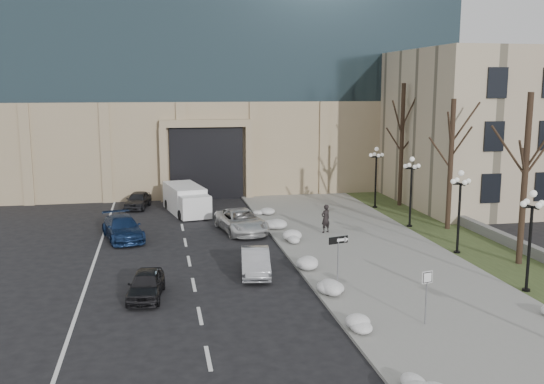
{
  "coord_description": "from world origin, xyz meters",
  "views": [
    {
      "loc": [
        -8.03,
        -17.7,
        9.31
      ],
      "look_at": [
        -1.81,
        14.72,
        3.5
      ],
      "focal_mm": 40.0,
      "sensor_mm": 36.0,
      "label": 1
    }
  ],
  "objects_px": {
    "car_e": "(138,200)",
    "box_truck": "(186,200)",
    "keep_sign": "(427,286)",
    "lamppost_b": "(460,201)",
    "lamppost_d": "(376,169)",
    "car_a": "(146,284)",
    "one_way_sign": "(342,246)",
    "lamppost_a": "(531,227)",
    "lamppost_c": "(411,182)",
    "pedestrian": "(326,219)",
    "car_c": "(123,228)",
    "car_b": "(255,262)",
    "car_d": "(241,221)"
  },
  "relations": [
    {
      "from": "pedestrian",
      "to": "keep_sign",
      "type": "xyz_separation_m",
      "value": [
        -0.27,
        -15.19,
        0.64
      ]
    },
    {
      "from": "box_truck",
      "to": "lamppost_b",
      "type": "distance_m",
      "value": 20.25
    },
    {
      "from": "car_a",
      "to": "lamppost_d",
      "type": "distance_m",
      "value": 24.06
    },
    {
      "from": "car_c",
      "to": "pedestrian",
      "type": "xyz_separation_m",
      "value": [
        12.56,
        -1.13,
        0.31
      ]
    },
    {
      "from": "box_truck",
      "to": "lamppost_a",
      "type": "relative_size",
      "value": 1.38
    },
    {
      "from": "one_way_sign",
      "to": "lamppost_b",
      "type": "xyz_separation_m",
      "value": [
        8.35,
        5.1,
        0.83
      ]
    },
    {
      "from": "car_c",
      "to": "car_d",
      "type": "distance_m",
      "value": 7.41
    },
    {
      "from": "car_a",
      "to": "lamppost_c",
      "type": "distance_m",
      "value": 20.04
    },
    {
      "from": "car_a",
      "to": "car_c",
      "type": "distance_m",
      "value": 10.99
    },
    {
      "from": "car_e",
      "to": "keep_sign",
      "type": "height_order",
      "value": "keep_sign"
    },
    {
      "from": "car_d",
      "to": "lamppost_c",
      "type": "bearing_deg",
      "value": -14.17
    },
    {
      "from": "one_way_sign",
      "to": "lamppost_d",
      "type": "xyz_separation_m",
      "value": [
        8.35,
        18.1,
        0.83
      ]
    },
    {
      "from": "car_c",
      "to": "one_way_sign",
      "type": "distance_m",
      "value": 15.88
    },
    {
      "from": "car_b",
      "to": "car_c",
      "type": "height_order",
      "value": "car_c"
    },
    {
      "from": "keep_sign",
      "to": "lamppost_b",
      "type": "relative_size",
      "value": 0.48
    },
    {
      "from": "car_b",
      "to": "box_truck",
      "type": "bearing_deg",
      "value": 106.31
    },
    {
      "from": "car_b",
      "to": "keep_sign",
      "type": "distance_m",
      "value": 9.58
    },
    {
      "from": "keep_sign",
      "to": "lamppost_b",
      "type": "xyz_separation_m",
      "value": [
        6.22,
        9.31,
        1.41
      ]
    },
    {
      "from": "one_way_sign",
      "to": "lamppost_a",
      "type": "height_order",
      "value": "lamppost_a"
    },
    {
      "from": "lamppost_a",
      "to": "lamppost_c",
      "type": "relative_size",
      "value": 1.0
    },
    {
      "from": "car_e",
      "to": "box_truck",
      "type": "relative_size",
      "value": 0.58
    },
    {
      "from": "lamppost_b",
      "to": "lamppost_d",
      "type": "relative_size",
      "value": 1.0
    },
    {
      "from": "car_e",
      "to": "one_way_sign",
      "type": "bearing_deg",
      "value": -54.31
    },
    {
      "from": "one_way_sign",
      "to": "lamppost_a",
      "type": "distance_m",
      "value": 8.51
    },
    {
      "from": "car_a",
      "to": "car_e",
      "type": "bearing_deg",
      "value": 99.23
    },
    {
      "from": "car_d",
      "to": "one_way_sign",
      "type": "height_order",
      "value": "one_way_sign"
    },
    {
      "from": "pedestrian",
      "to": "car_c",
      "type": "bearing_deg",
      "value": -29.36
    },
    {
      "from": "lamppost_b",
      "to": "lamppost_d",
      "type": "xyz_separation_m",
      "value": [
        0.0,
        13.0,
        0.0
      ]
    },
    {
      "from": "car_b",
      "to": "keep_sign",
      "type": "xyz_separation_m",
      "value": [
        5.45,
        -7.82,
        1.01
      ]
    },
    {
      "from": "car_d",
      "to": "pedestrian",
      "type": "relative_size",
      "value": 2.92
    },
    {
      "from": "car_d",
      "to": "pedestrian",
      "type": "xyz_separation_m",
      "value": [
        5.16,
        -1.57,
        0.29
      ]
    },
    {
      "from": "one_way_sign",
      "to": "lamppost_a",
      "type": "xyz_separation_m",
      "value": [
        8.35,
        -1.4,
        0.83
      ]
    },
    {
      "from": "box_truck",
      "to": "pedestrian",
      "type": "bearing_deg",
      "value": -56.2
    },
    {
      "from": "car_e",
      "to": "lamppost_d",
      "type": "distance_m",
      "value": 18.37
    },
    {
      "from": "keep_sign",
      "to": "lamppost_c",
      "type": "xyz_separation_m",
      "value": [
        6.22,
        15.81,
        1.41
      ]
    },
    {
      "from": "one_way_sign",
      "to": "lamppost_b",
      "type": "height_order",
      "value": "lamppost_b"
    },
    {
      "from": "one_way_sign",
      "to": "car_a",
      "type": "bearing_deg",
      "value": 157.01
    },
    {
      "from": "car_b",
      "to": "pedestrian",
      "type": "height_order",
      "value": "pedestrian"
    },
    {
      "from": "pedestrian",
      "to": "keep_sign",
      "type": "relative_size",
      "value": 0.8
    },
    {
      "from": "car_c",
      "to": "one_way_sign",
      "type": "relative_size",
      "value": 1.81
    },
    {
      "from": "lamppost_d",
      "to": "pedestrian",
      "type": "bearing_deg",
      "value": -129.92
    },
    {
      "from": "car_d",
      "to": "lamppost_b",
      "type": "bearing_deg",
      "value": -43.12
    },
    {
      "from": "car_d",
      "to": "lamppost_b",
      "type": "height_order",
      "value": "lamppost_b"
    },
    {
      "from": "box_truck",
      "to": "keep_sign",
      "type": "xyz_separation_m",
      "value": [
        8.05,
        -23.52,
        0.7
      ]
    },
    {
      "from": "car_e",
      "to": "pedestrian",
      "type": "bearing_deg",
      "value": -29.99
    },
    {
      "from": "car_c",
      "to": "box_truck",
      "type": "height_order",
      "value": "box_truck"
    },
    {
      "from": "pedestrian",
      "to": "lamppost_a",
      "type": "distance_m",
      "value": 13.89
    },
    {
      "from": "one_way_sign",
      "to": "lamppost_d",
      "type": "bearing_deg",
      "value": 50.35
    },
    {
      "from": "car_a",
      "to": "pedestrian",
      "type": "distance_m",
      "value": 14.72
    },
    {
      "from": "pedestrian",
      "to": "lamppost_c",
      "type": "height_order",
      "value": "lamppost_c"
    }
  ]
}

